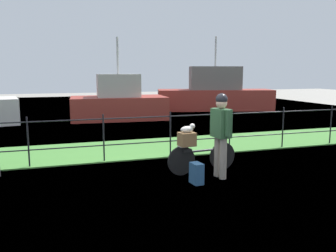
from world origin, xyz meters
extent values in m
plane|color=gray|center=(0.00, 0.00, 0.00)|extent=(60.00, 60.00, 0.00)
cube|color=#478438|center=(0.00, 2.94, 0.01)|extent=(27.00, 2.40, 0.03)
plane|color=slate|center=(0.00, 10.00, 0.00)|extent=(30.00, 30.00, 0.00)
cylinder|color=black|center=(-2.45, 1.85, 0.56)|extent=(0.04, 0.04, 1.13)
cylinder|color=black|center=(-0.82, 1.85, 0.56)|extent=(0.04, 0.04, 1.13)
cylinder|color=black|center=(0.82, 1.85, 0.56)|extent=(0.04, 0.04, 1.13)
cylinder|color=black|center=(2.45, 1.85, 0.56)|extent=(0.04, 0.04, 1.13)
cylinder|color=black|center=(4.09, 1.85, 0.56)|extent=(0.04, 0.04, 1.13)
cylinder|color=black|center=(5.73, 1.85, 0.56)|extent=(0.04, 0.04, 1.13)
cylinder|color=black|center=(0.00, 1.85, 0.40)|extent=(18.00, 0.03, 0.03)
cylinder|color=black|center=(0.00, 1.85, 1.02)|extent=(18.00, 0.03, 0.03)
cylinder|color=black|center=(1.51, 0.39, 0.30)|extent=(0.60, 0.11, 0.60)
cylinder|color=black|center=(0.54, 0.29, 0.30)|extent=(0.60, 0.11, 0.60)
cylinder|color=#2D2D33|center=(1.03, 0.34, 0.47)|extent=(0.76, 0.12, 0.04)
cube|color=black|center=(0.66, 0.30, 0.50)|extent=(0.21, 0.11, 0.06)
cube|color=slate|center=(0.66, 0.30, 0.60)|extent=(0.37, 0.20, 0.02)
cube|color=brown|center=(0.66, 0.30, 0.74)|extent=(0.35, 0.29, 0.27)
ellipsoid|color=silver|center=(0.66, 0.30, 0.94)|extent=(0.29, 0.17, 0.13)
sphere|color=silver|center=(0.78, 0.32, 1.00)|extent=(0.11, 0.11, 0.11)
cylinder|color=gray|center=(1.21, 0.01, 0.41)|extent=(0.14, 0.14, 0.82)
cylinder|color=gray|center=(1.23, -0.19, 0.41)|extent=(0.14, 0.14, 0.82)
cube|color=#2D5633|center=(1.22, -0.09, 1.10)|extent=(0.30, 0.42, 0.56)
cylinder|color=#2D5633|center=(1.20, 0.13, 1.13)|extent=(0.10, 0.10, 0.50)
cylinder|color=#2D5633|center=(1.25, -0.31, 1.13)|extent=(0.10, 0.10, 0.50)
sphere|color=tan|center=(1.22, -0.09, 1.49)|extent=(0.22, 0.22, 0.22)
sphere|color=black|center=(1.22, -0.09, 1.57)|extent=(0.23, 0.23, 0.23)
cube|color=#28517A|center=(0.62, -0.31, 0.20)|extent=(0.21, 0.30, 0.40)
cube|color=#9E3328|center=(6.54, 11.31, 0.56)|extent=(6.51, 3.34, 1.13)
cube|color=slate|center=(6.54, 11.31, 1.76)|extent=(2.98, 1.92, 1.26)
cylinder|color=#B2B2B2|center=(6.54, 11.31, 3.19)|extent=(0.10, 0.10, 1.60)
cube|color=#9E3328|center=(0.82, 9.23, 0.50)|extent=(4.28, 2.45, 1.00)
cube|color=#B7B2A8|center=(0.82, 9.23, 1.50)|extent=(1.92, 1.64, 0.99)
cylinder|color=#B2B2B2|center=(0.82, 9.23, 2.80)|extent=(0.10, 0.10, 1.60)
camera|label=1|loc=(-1.83, -6.14, 2.09)|focal=37.02mm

